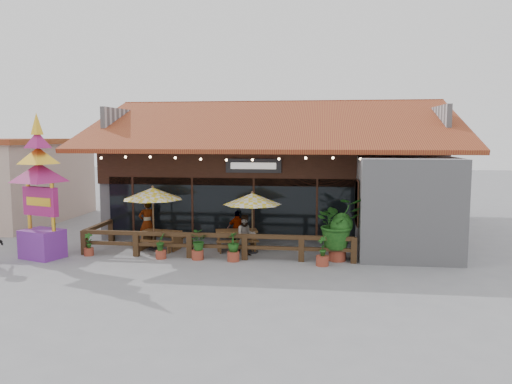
# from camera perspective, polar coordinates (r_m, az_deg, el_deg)

# --- Properties ---
(ground) EXTENTS (100.00, 100.00, 0.00)m
(ground) POSITION_cam_1_polar(r_m,az_deg,el_deg) (18.26, 0.51, -7.40)
(ground) COLOR gray
(ground) RESTS_ON ground
(restaurant_building) EXTENTS (15.50, 14.73, 6.09)m
(restaurant_building) POSITION_cam_1_polar(r_m,az_deg,el_deg) (24.39, 3.01, 1.33)
(restaurant_building) COLOR #A6A6AB
(restaurant_building) RESTS_ON ground
(patio_railing) EXTENTS (10.00, 2.60, 0.92)m
(patio_railing) POSITION_cam_1_polar(r_m,az_deg,el_deg) (18.28, -6.65, -5.46)
(patio_railing) COLOR #422B17
(patio_railing) RESTS_ON ground
(umbrella_left) EXTENTS (2.39, 2.39, 2.48)m
(umbrella_left) POSITION_cam_1_polar(r_m,az_deg,el_deg) (19.47, -11.71, -0.20)
(umbrella_left) COLOR brown
(umbrella_left) RESTS_ON ground
(umbrella_right) EXTENTS (2.52, 2.52, 2.33)m
(umbrella_right) POSITION_cam_1_polar(r_m,az_deg,el_deg) (18.53, -0.42, -0.82)
(umbrella_right) COLOR brown
(umbrella_right) RESTS_ON ground
(picnic_table_left) EXTENTS (1.69, 1.52, 0.71)m
(picnic_table_left) POSITION_cam_1_polar(r_m,az_deg,el_deg) (19.69, -10.79, -5.06)
(picnic_table_left) COLOR brown
(picnic_table_left) RESTS_ON ground
(picnic_table_right) EXTENTS (1.88, 1.72, 0.76)m
(picnic_table_right) POSITION_cam_1_polar(r_m,az_deg,el_deg) (19.27, -2.25, -5.10)
(picnic_table_right) COLOR brown
(picnic_table_right) RESTS_ON ground
(thai_sign_tower) EXTENTS (2.61, 2.61, 5.56)m
(thai_sign_tower) POSITION_cam_1_polar(r_m,az_deg,el_deg) (19.21, -23.53, 1.64)
(thai_sign_tower) COLOR #732997
(thai_sign_tower) RESTS_ON ground
(tropical_plant) EXTENTS (2.03, 1.90, 2.26)m
(tropical_plant) POSITION_cam_1_polar(r_m,az_deg,el_deg) (17.67, 9.34, -3.67)
(tropical_plant) COLOR brown
(tropical_plant) RESTS_ON ground
(diner_a) EXTENTS (0.80, 0.76, 1.85)m
(diner_a) POSITION_cam_1_polar(r_m,az_deg,el_deg) (20.37, -12.34, -3.45)
(diner_a) COLOR #341A10
(diner_a) RESTS_ON ground
(diner_b) EXTENTS (0.87, 0.77, 1.51)m
(diner_b) POSITION_cam_1_polar(r_m,az_deg,el_deg) (18.24, -1.18, -4.99)
(diner_b) COLOR #341A10
(diner_b) RESTS_ON ground
(diner_c) EXTENTS (0.87, 0.46, 1.41)m
(diner_c) POSITION_cam_1_polar(r_m,az_deg,el_deg) (19.84, -2.12, -4.21)
(diner_c) COLOR #341A10
(diner_c) RESTS_ON ground
(planter_a) EXTENTS (0.35, 0.35, 0.86)m
(planter_a) POSITION_cam_1_polar(r_m,az_deg,el_deg) (19.35, -18.57, -5.86)
(planter_a) COLOR brown
(planter_a) RESTS_ON ground
(planter_b) EXTENTS (0.38, 0.42, 0.93)m
(planter_b) POSITION_cam_1_polar(r_m,az_deg,el_deg) (18.21, -10.82, -6.20)
(planter_b) COLOR brown
(planter_b) RESTS_ON ground
(planter_c) EXTENTS (0.74, 0.69, 1.03)m
(planter_c) POSITION_cam_1_polar(r_m,az_deg,el_deg) (17.85, -6.70, -5.86)
(planter_c) COLOR brown
(planter_c) RESTS_ON ground
(planter_d) EXTENTS (0.53, 0.53, 1.04)m
(planter_d) POSITION_cam_1_polar(r_m,az_deg,el_deg) (17.53, -2.61, -6.31)
(planter_d) COLOR brown
(planter_d) RESTS_ON ground
(planter_e) EXTENTS (0.43, 0.45, 1.05)m
(planter_e) POSITION_cam_1_polar(r_m,az_deg,el_deg) (17.07, 7.60, -6.91)
(planter_e) COLOR brown
(planter_e) RESTS_ON ground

